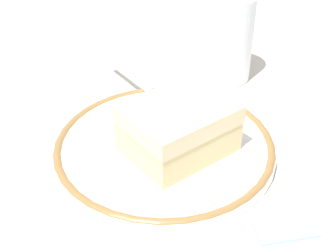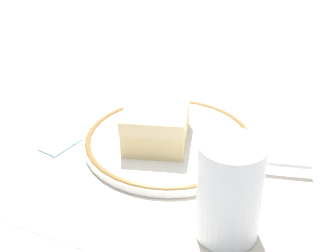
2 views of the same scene
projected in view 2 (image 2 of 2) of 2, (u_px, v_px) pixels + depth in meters
name	position (u px, v px, depth m)	size (l,w,h in m)	color
ground_plane	(185.00, 150.00, 0.59)	(2.40, 2.40, 0.00)	#B7B2A8
placemat	(185.00, 149.00, 0.59)	(0.42, 0.40, 0.00)	beige
plate	(168.00, 142.00, 0.59)	(0.21, 0.21, 0.01)	white
cake_slice	(157.00, 123.00, 0.57)	(0.10, 0.11, 0.05)	beige
spoon	(232.00, 159.00, 0.54)	(0.13, 0.05, 0.01)	silver
cup	(229.00, 197.00, 0.44)	(0.06, 0.06, 0.10)	white
napkin	(285.00, 133.00, 0.62)	(0.12, 0.12, 0.00)	white
sugar_packet	(60.00, 143.00, 0.59)	(0.05, 0.03, 0.01)	#8CB2E0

